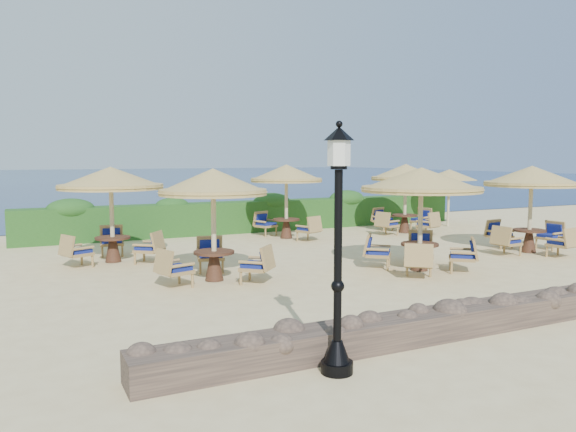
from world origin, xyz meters
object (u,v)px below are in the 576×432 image
Objects in this scene: extra_parasol at (449,175)px; cafe_set_2 at (531,193)px; cafe_set_0 at (213,203)px; cafe_set_1 at (421,197)px; cafe_set_3 at (111,193)px; cafe_set_5 at (405,187)px; cafe_set_4 at (286,184)px; lamp_post at (338,260)px.

cafe_set_2 reaches higher than extra_parasol.
cafe_set_0 is 5.28m from cafe_set_1.
cafe_set_5 is (11.11, 1.39, -0.14)m from cafe_set_3.
cafe_set_3 is at bearing -162.15° from cafe_set_4.
lamp_post reaches higher than cafe_set_1.
cafe_set_4 is at bearing 50.61° from cafe_set_0.
cafe_set_0 and cafe_set_5 have the same top height.
lamp_post is 17.41m from extra_parasol.
extra_parasol is 0.88× the size of cafe_set_0.
cafe_set_3 is at bearing 98.62° from lamp_post.
cafe_set_0 is 3.94m from cafe_set_3.
cafe_set_1 is 1.08× the size of cafe_set_2.
lamp_post is 6.22m from cafe_set_0.
cafe_set_0 is at bearing -152.27° from cafe_set_5.
cafe_set_1 is at bearing -33.81° from cafe_set_3.
extra_parasol is 0.84× the size of cafe_set_2.
extra_parasol is 6.64m from cafe_set_2.
cafe_set_0 is at bearing -62.94° from cafe_set_3.
cafe_set_0 is (0.32, 6.20, 0.30)m from lamp_post.
lamp_post is 1.07× the size of cafe_set_1.
extra_parasol is 7.74m from cafe_set_4.
cafe_set_0 is 7.18m from cafe_set_4.
extra_parasol is 0.84× the size of cafe_set_3.
lamp_post reaches higher than cafe_set_3.
extra_parasol is 3.13m from cafe_set_5.
extra_parasol is at bearing 9.26° from cafe_set_3.
cafe_set_2 is 1.00× the size of cafe_set_4.
cafe_set_4 is (-7.73, -0.25, -0.20)m from extra_parasol.
extra_parasol is 0.83× the size of cafe_set_5.
lamp_post reaches higher than cafe_set_4.
cafe_set_4 is at bearing 67.48° from lamp_post.
cafe_set_1 is 1.07× the size of cafe_set_3.
cafe_set_2 is at bearing -47.76° from cafe_set_4.
cafe_set_1 is 1.08× the size of cafe_set_4.
cafe_set_0 is (-12.28, -5.80, -0.32)m from extra_parasol.
cafe_set_3 is 1.00× the size of cafe_set_5.
cafe_set_5 is at bearing -7.77° from cafe_set_4.
extra_parasol is at bearing 43.60° from lamp_post.
cafe_set_5 is (-0.65, 5.31, -0.04)m from cafe_set_2.
cafe_set_2 is at bearing -2.36° from cafe_set_0.
lamp_post is 1.15× the size of cafe_set_5.
cafe_set_1 and cafe_set_5 have the same top height.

